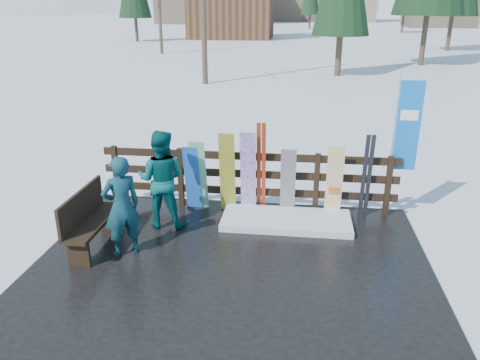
# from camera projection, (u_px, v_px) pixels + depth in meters

# --- Properties ---
(ground) EXTENTS (700.00, 700.00, 0.00)m
(ground) POSITION_uv_depth(u_px,v_px,m) (231.00, 271.00, 7.07)
(ground) COLOR white
(ground) RESTS_ON ground
(deck) EXTENTS (6.00, 5.00, 0.08)m
(deck) POSITION_uv_depth(u_px,v_px,m) (231.00, 268.00, 7.06)
(deck) COLOR black
(deck) RESTS_ON ground
(fence) EXTENTS (5.60, 0.10, 1.15)m
(fence) POSITION_uv_depth(u_px,v_px,m) (247.00, 176.00, 8.86)
(fence) COLOR black
(fence) RESTS_ON deck
(snow_patch) EXTENTS (2.30, 1.00, 0.12)m
(snow_patch) POSITION_uv_depth(u_px,v_px,m) (286.00, 220.00, 8.42)
(snow_patch) COLOR white
(snow_patch) RESTS_ON deck
(bench) EXTENTS (0.41, 1.50, 0.97)m
(bench) POSITION_uv_depth(u_px,v_px,m) (89.00, 218.00, 7.44)
(bench) COLOR black
(bench) RESTS_ON deck
(snowboard_0) EXTENTS (0.29, 0.32, 1.30)m
(snowboard_0) POSITION_uv_depth(u_px,v_px,m) (192.00, 178.00, 8.78)
(snowboard_0) COLOR blue
(snowboard_0) RESTS_ON deck
(snowboard_1) EXTENTS (0.29, 0.37, 1.41)m
(snowboard_1) POSITION_uv_depth(u_px,v_px,m) (199.00, 176.00, 8.75)
(snowboard_1) COLOR silver
(snowboard_1) RESTS_ON deck
(snowboard_2) EXTENTS (0.29, 0.25, 1.56)m
(snowboard_2) POSITION_uv_depth(u_px,v_px,m) (227.00, 173.00, 8.65)
(snowboard_2) COLOR #FFFE34
(snowboard_2) RESTS_ON deck
(snowboard_3) EXTENTS (0.28, 0.30, 1.60)m
(snowboard_3) POSITION_uv_depth(u_px,v_px,m) (248.00, 173.00, 8.60)
(snowboard_3) COLOR white
(snowboard_3) RESTS_ON deck
(snowboard_4) EXTENTS (0.27, 0.27, 1.31)m
(snowboard_4) POSITION_uv_depth(u_px,v_px,m) (288.00, 182.00, 8.56)
(snowboard_4) COLOR black
(snowboard_4) RESTS_ON deck
(snowboard_5) EXTENTS (0.29, 0.20, 1.40)m
(snowboard_5) POSITION_uv_depth(u_px,v_px,m) (334.00, 182.00, 8.45)
(snowboard_5) COLOR white
(snowboard_5) RESTS_ON deck
(ski_pair_a) EXTENTS (0.16, 0.30, 1.77)m
(ski_pair_a) POSITION_uv_depth(u_px,v_px,m) (261.00, 168.00, 8.61)
(ski_pair_a) COLOR #972E12
(ski_pair_a) RESTS_ON deck
(ski_pair_b) EXTENTS (0.17, 0.22, 1.60)m
(ski_pair_b) POSITION_uv_depth(u_px,v_px,m) (367.00, 177.00, 8.41)
(ski_pair_b) COLOR black
(ski_pair_b) RESTS_ON deck
(rental_flag) EXTENTS (0.45, 0.04, 2.60)m
(rental_flag) POSITION_uv_depth(u_px,v_px,m) (404.00, 131.00, 8.24)
(rental_flag) COLOR silver
(rental_flag) RESTS_ON deck
(person_front) EXTENTS (0.70, 0.67, 1.61)m
(person_front) POSITION_uv_depth(u_px,v_px,m) (122.00, 207.00, 7.14)
(person_front) COLOR #155C5B
(person_front) RESTS_ON deck
(person_back) EXTENTS (0.85, 0.67, 1.74)m
(person_back) POSITION_uv_depth(u_px,v_px,m) (161.00, 179.00, 8.09)
(person_back) COLOR #075152
(person_back) RESTS_ON deck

